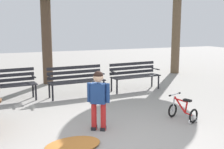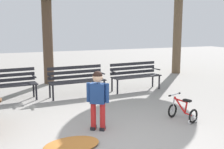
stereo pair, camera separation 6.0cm
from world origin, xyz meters
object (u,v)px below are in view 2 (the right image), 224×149
at_px(child_standing, 98,95).
at_px(kids_bicycle, 183,111).
at_px(park_bench_left, 77,78).
at_px(park_bench_right, 135,74).
at_px(park_bench_far_left, 5,82).

bearing_deg(child_standing, kids_bicycle, -5.02).
height_order(child_standing, kids_bicycle, child_standing).
xyz_separation_m(park_bench_left, kids_bicycle, (1.51, -2.92, -0.31)).
bearing_deg(park_bench_right, park_bench_far_left, 178.64).
xyz_separation_m(park_bench_right, child_standing, (-2.24, -2.83, 0.17)).
bearing_deg(park_bench_right, park_bench_left, -177.94).
height_order(park_bench_right, child_standing, child_standing).
xyz_separation_m(park_bench_far_left, park_bench_right, (3.80, -0.09, 0.00)).
relative_size(park_bench_left, park_bench_right, 1.00).
height_order(park_bench_left, park_bench_right, same).
relative_size(park_bench_right, kids_bicycle, 2.60).
bearing_deg(park_bench_far_left, kids_bicycle, -42.07).
relative_size(park_bench_far_left, kids_bicycle, 2.60).
relative_size(park_bench_right, child_standing, 1.41).
bearing_deg(park_bench_left, park_bench_right, 2.06).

